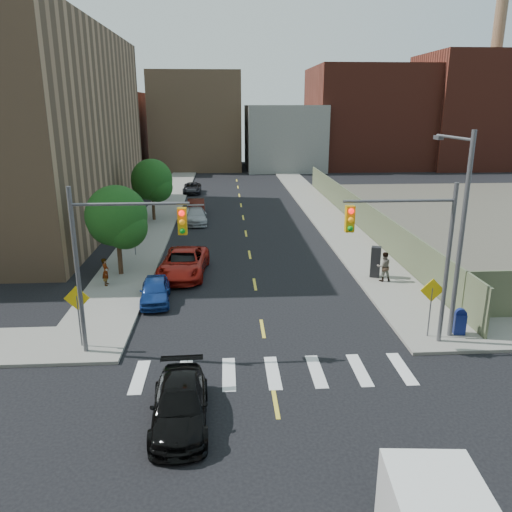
{
  "coord_description": "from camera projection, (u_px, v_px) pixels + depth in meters",
  "views": [
    {
      "loc": [
        -1.62,
        -13.07,
        9.9
      ],
      "look_at": [
        0.01,
        13.05,
        2.0
      ],
      "focal_mm": 35.0,
      "sensor_mm": 36.0,
      "label": 1
    }
  ],
  "objects": [
    {
      "name": "ground",
      "position": [
        282.0,
        439.0,
        15.45
      ],
      "size": [
        160.0,
        160.0,
        0.0
      ],
      "primitive_type": "plane",
      "color": "black",
      "rests_on": "ground"
    },
    {
      "name": "smokestack",
      "position": [
        492.0,
        79.0,
        80.79
      ],
      "size": [
        1.8,
        1.8,
        28.0
      ],
      "primitive_type": "cylinder",
      "color": "#8C6B4C",
      "rests_on": "ground"
    },
    {
      "name": "tree_west_near",
      "position": [
        117.0,
        220.0,
        29.3
      ],
      "size": [
        3.66,
        3.64,
        5.52
      ],
      "color": "#332114",
      "rests_on": "ground"
    },
    {
      "name": "warn_sign_ne",
      "position": [
        431.0,
        297.0,
        21.51
      ],
      "size": [
        1.06,
        0.06,
        2.83
      ],
      "color": "#59595E",
      "rests_on": "ground"
    },
    {
      "name": "parked_car_black",
      "position": [
        184.0,
        263.0,
        30.29
      ],
      "size": [
        1.89,
        4.44,
        1.42
      ],
      "primitive_type": "imported",
      "rotation": [
        0.0,
        0.0,
        0.09
      ],
      "color": "black",
      "rests_on": "ground"
    },
    {
      "name": "bg_bldg_midwest",
      "position": [
        197.0,
        121.0,
        81.72
      ],
      "size": [
        14.0,
        16.0,
        15.0
      ],
      "primitive_type": "cube",
      "color": "#8C6B4C",
      "rests_on": "ground"
    },
    {
      "name": "sidewalk_ne",
      "position": [
        309.0,
        198.0,
        55.54
      ],
      "size": [
        3.5,
        73.0,
        0.15
      ],
      "primitive_type": "cube",
      "color": "gray",
      "rests_on": "ground"
    },
    {
      "name": "pedestrian_east",
      "position": [
        384.0,
        267.0,
        28.72
      ],
      "size": [
        0.87,
        0.69,
        1.74
      ],
      "primitive_type": "imported",
      "rotation": [
        0.0,
        0.0,
        3.18
      ],
      "color": "gray",
      "rests_on": "sidewalk_ne"
    },
    {
      "name": "signal_nw",
      "position": [
        115.0,
        249.0,
        19.52
      ],
      "size": [
        4.59,
        0.3,
        7.0
      ],
      "color": "#59595E",
      "rests_on": "ground"
    },
    {
      "name": "fence_north",
      "position": [
        357.0,
        212.0,
        42.41
      ],
      "size": [
        0.12,
        44.0,
        2.5
      ],
      "primitive_type": "cube",
      "color": "#525A3F",
      "rests_on": "ground"
    },
    {
      "name": "parked_car_white",
      "position": [
        191.0,
        215.0,
        44.04
      ],
      "size": [
        1.52,
        3.77,
        1.28
      ],
      "primitive_type": "imported",
      "rotation": [
        0.0,
        0.0,
        0.0
      ],
      "color": "silver",
      "rests_on": "ground"
    },
    {
      "name": "bg_bldg_west",
      "position": [
        96.0,
        131.0,
        79.29
      ],
      "size": [
        14.0,
        18.0,
        12.0
      ],
      "primitive_type": "cube",
      "color": "#592319",
      "rests_on": "ground"
    },
    {
      "name": "streetlight_ne",
      "position": [
        459.0,
        221.0,
        21.02
      ],
      "size": [
        0.25,
        3.7,
        9.0
      ],
      "color": "#59595E",
      "rests_on": "ground"
    },
    {
      "name": "signal_ne",
      "position": [
        414.0,
        244.0,
        20.23
      ],
      "size": [
        4.59,
        0.3,
        7.0
      ],
      "color": "#59595E",
      "rests_on": "ground"
    },
    {
      "name": "tree_west_far",
      "position": [
        152.0,
        182.0,
        43.63
      ],
      "size": [
        3.66,
        3.64,
        5.52
      ],
      "color": "#332114",
      "rests_on": "ground"
    },
    {
      "name": "mailbox",
      "position": [
        460.0,
        322.0,
        22.09
      ],
      "size": [
        0.54,
        0.45,
        1.2
      ],
      "rotation": [
        0.0,
        0.0,
        -0.16
      ],
      "color": "navy",
      "rests_on": "sidewalk_ne"
    },
    {
      "name": "warn_sign_nw",
      "position": [
        78.0,
        305.0,
        20.62
      ],
      "size": [
        1.06,
        0.06,
        2.83
      ],
      "color": "#59595E",
      "rests_on": "ground"
    },
    {
      "name": "parked_car_grey",
      "position": [
        192.0,
        188.0,
        58.67
      ],
      "size": [
        2.1,
        4.46,
        1.23
      ],
      "primitive_type": "imported",
      "rotation": [
        0.0,
        0.0,
        0.01
      ],
      "color": "black",
      "rests_on": "ground"
    },
    {
      "name": "warn_sign_midwest",
      "position": [
        134.0,
        228.0,
        33.52
      ],
      "size": [
        1.06,
        0.06,
        2.83
      ],
      "color": "#59595E",
      "rests_on": "ground"
    },
    {
      "name": "bg_bldg_east",
      "position": [
        365.0,
        118.0,
        83.24
      ],
      "size": [
        18.0,
        18.0,
        16.0
      ],
      "primitive_type": "cube",
      "color": "#592319",
      "rests_on": "ground"
    },
    {
      "name": "sidewalk_nw",
      "position": [
        169.0,
        199.0,
        54.62
      ],
      "size": [
        3.5,
        73.0,
        0.15
      ],
      "primitive_type": "cube",
      "color": "gray",
      "rests_on": "ground"
    },
    {
      "name": "payphone",
      "position": [
        375.0,
        262.0,
        29.39
      ],
      "size": [
        0.68,
        0.62,
        1.85
      ],
      "primitive_type": "cube",
      "rotation": [
        0.0,
        0.0,
        -0.37
      ],
      "color": "black",
      "rests_on": "sidewalk_ne"
    },
    {
      "name": "parked_car_blue",
      "position": [
        155.0,
        291.0,
        26.06
      ],
      "size": [
        1.81,
        3.83,
        1.27
      ],
      "primitive_type": "imported",
      "rotation": [
        0.0,
        0.0,
        0.09
      ],
      "color": "navy",
      "rests_on": "ground"
    },
    {
      "name": "parked_car_silver",
      "position": [
        196.0,
        216.0,
        43.64
      ],
      "size": [
        2.17,
        4.65,
        1.31
      ],
      "primitive_type": "imported",
      "rotation": [
        0.0,
        0.0,
        0.07
      ],
      "color": "#9EA0A6",
      "rests_on": "ground"
    },
    {
      "name": "bg_bldg_center",
      "position": [
        283.0,
        137.0,
        81.36
      ],
      "size": [
        12.0,
        16.0,
        10.0
      ],
      "primitive_type": "cube",
      "color": "gray",
      "rests_on": "ground"
    },
    {
      "name": "bg_bldg_fareast",
      "position": [
        465.0,
        111.0,
        81.99
      ],
      "size": [
        14.0,
        16.0,
        18.0
      ],
      "primitive_type": "cube",
      "color": "#592319",
      "rests_on": "ground"
    },
    {
      "name": "black_sedan",
      "position": [
        180.0,
        404.0,
        16.11
      ],
      "size": [
        1.98,
        4.52,
        1.29
      ],
      "primitive_type": "imported",
      "rotation": [
        0.0,
        0.0,
        0.04
      ],
      "color": "black",
      "rests_on": "ground"
    },
    {
      "name": "parked_car_red",
      "position": [
        184.0,
        263.0,
        30.14
      ],
      "size": [
        3.05,
        5.88,
        1.58
      ],
      "primitive_type": "imported",
      "rotation": [
        0.0,
        0.0,
        -0.08
      ],
      "color": "#A81A10",
      "rests_on": "ground"
    },
    {
      "name": "parked_car_maroon",
      "position": [
        196.0,
        207.0,
        46.9
      ],
      "size": [
        1.82,
        4.56,
        1.48
      ],
      "primitive_type": "imported",
      "rotation": [
        0.0,
        0.0,
        0.06
      ],
      "color": "#3E130C",
      "rests_on": "ground"
    },
    {
      "name": "pedestrian_west",
      "position": [
        106.0,
        272.0,
        28.07
      ],
      "size": [
        0.39,
        0.58,
        1.58
      ],
      "primitive_type": "imported",
      "rotation": [
        0.0,
        0.0,
        1.59
      ],
      "color": "gray",
      "rests_on": "sidewalk_nw"
    }
  ]
}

